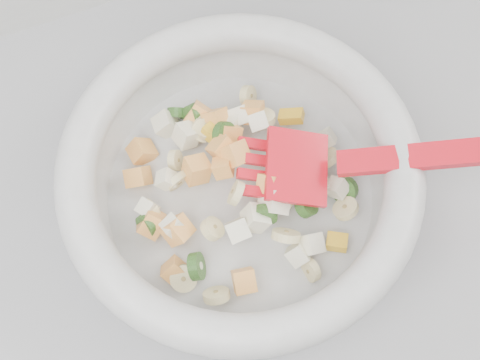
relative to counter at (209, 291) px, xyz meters
name	(u,v)px	position (x,y,z in m)	size (l,w,h in m)	color
counter	(209,291)	(0.00, 0.00, 0.00)	(2.00, 0.60, 0.90)	#949499
mixing_bowl	(241,177)	(0.05, -0.02, 0.50)	(0.48, 0.35, 0.14)	#B8B8B6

